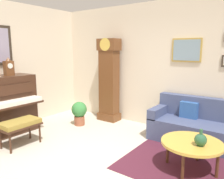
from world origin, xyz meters
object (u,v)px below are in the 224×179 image
(green_jug, at_px, (201,140))
(coffee_table, at_px, (192,144))
(mantel_clock, at_px, (9,67))
(grandfather_clock, at_px, (109,82))
(potted_plant, at_px, (79,112))
(couch, at_px, (202,127))
(piano_bench, at_px, (20,124))

(green_jug, bearing_deg, coffee_table, 152.27)
(mantel_clock, height_order, green_jug, mantel_clock)
(grandfather_clock, relative_size, potted_plant, 3.62)
(green_jug, bearing_deg, couch, 102.45)
(grandfather_clock, bearing_deg, green_jug, -27.10)
(piano_bench, xyz_separation_m, grandfather_clock, (0.40, 2.21, 0.56))
(grandfather_clock, xyz_separation_m, green_jug, (2.55, -1.31, -0.44))
(grandfather_clock, distance_m, mantel_clock, 2.27)
(grandfather_clock, distance_m, coffee_table, 2.77)
(piano_bench, distance_m, grandfather_clock, 2.31)
(grandfather_clock, xyz_separation_m, coffee_table, (2.42, -1.24, -0.56))
(piano_bench, relative_size, grandfather_clock, 0.34)
(mantel_clock, xyz_separation_m, potted_plant, (0.85, 1.16, -1.08))
(piano_bench, height_order, couch, couch)
(potted_plant, bearing_deg, mantel_clock, -126.34)
(grandfather_clock, height_order, green_jug, grandfather_clock)
(mantel_clock, distance_m, green_jug, 3.88)
(green_jug, bearing_deg, grandfather_clock, 152.90)
(coffee_table, height_order, green_jug, green_jug)
(grandfather_clock, height_order, mantel_clock, grandfather_clock)
(grandfather_clock, xyz_separation_m, potted_plant, (-0.33, -0.73, -0.64))
(couch, relative_size, mantel_clock, 5.00)
(green_jug, relative_size, potted_plant, 0.43)
(grandfather_clock, distance_m, couch, 2.38)
(coffee_table, bearing_deg, mantel_clock, -169.71)
(piano_bench, xyz_separation_m, coffee_table, (2.82, 0.97, 0.00))
(piano_bench, bearing_deg, couch, 37.96)
(piano_bench, distance_m, potted_plant, 1.48)
(green_jug, bearing_deg, piano_bench, -162.99)
(grandfather_clock, bearing_deg, mantel_clock, -122.06)
(mantel_clock, bearing_deg, coffee_table, 10.29)
(green_jug, xyz_separation_m, potted_plant, (-2.88, 0.58, -0.21))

